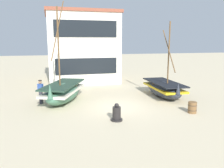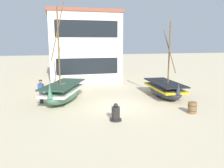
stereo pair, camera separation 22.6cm
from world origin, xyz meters
name	(u,v)px [view 2 (the right image)]	position (x,y,z in m)	size (l,w,h in m)	color
ground_plane	(116,107)	(0.00, 0.00, 0.00)	(120.00, 120.00, 0.00)	beige
fishing_boat_near_left	(164,89)	(4.48, 1.78, 0.67)	(2.06, 4.79, 5.79)	#2D333D
fishing_boat_centre_large	(64,92)	(-3.30, 2.28, 0.76)	(3.63, 5.22, 7.14)	#427056
fisherman_by_hull	(41,92)	(-4.87, 2.26, 0.83)	(0.42, 0.37, 1.68)	#33333D
capstan_winch	(116,114)	(-0.70, -2.53, 0.40)	(0.66, 0.66, 1.00)	black
wooden_barrel	(192,108)	(4.19, -2.44, 0.35)	(0.56, 0.56, 0.70)	brown
harbor_building_main	(83,47)	(-0.68, 11.03, 3.72)	(7.43, 6.64, 7.41)	silver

